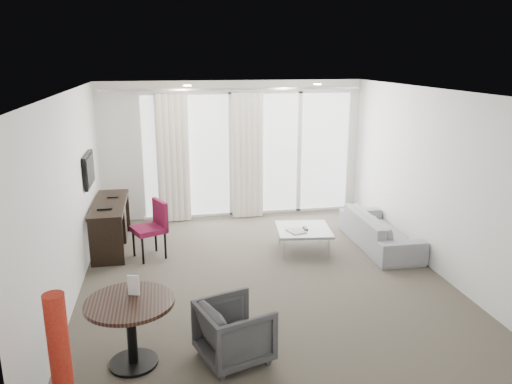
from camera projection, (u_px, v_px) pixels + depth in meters
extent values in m
cube|color=#4B453B|center=(264.00, 278.00, 7.05)|extent=(5.00, 6.00, 0.00)
cube|color=white|center=(265.00, 91.00, 6.37)|extent=(5.00, 6.00, 0.00)
cube|color=silver|center=(70.00, 199.00, 6.27)|extent=(0.00, 6.00, 2.60)
cube|color=silver|center=(435.00, 181.00, 7.15)|extent=(0.00, 6.00, 2.60)
cube|color=silver|center=(340.00, 287.00, 3.87)|extent=(5.00, 0.00, 2.60)
cylinder|color=#FFE0B2|center=(187.00, 86.00, 7.73)|extent=(0.12, 0.12, 0.02)
cylinder|color=#FFE0B2|center=(317.00, 84.00, 8.10)|extent=(0.12, 0.12, 0.02)
cylinder|color=maroon|center=(62.00, 371.00, 3.90)|extent=(0.33, 0.33, 1.31)
imported|color=#343435|center=(234.00, 332.00, 5.10)|extent=(0.86, 0.85, 0.62)
imported|color=gray|center=(380.00, 230.00, 8.16)|extent=(0.74, 1.88, 0.55)
cube|color=#4D4D50|center=(238.00, 196.00, 11.39)|extent=(5.60, 3.00, 0.12)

